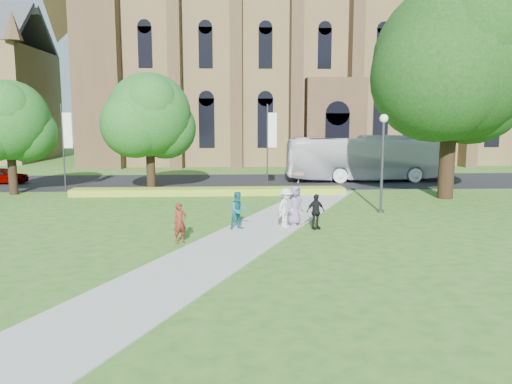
{
  "coord_description": "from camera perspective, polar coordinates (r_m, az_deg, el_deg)",
  "views": [
    {
      "loc": [
        -0.53,
        -19.57,
        5.05
      ],
      "look_at": [
        0.62,
        3.56,
        1.6
      ],
      "focal_mm": 35.0,
      "sensor_mm": 36.0,
      "label": 1
    }
  ],
  "objects": [
    {
      "name": "ground",
      "position": [
        20.21,
        -1.27,
        -5.99
      ],
      "size": [
        160.0,
        160.0,
        0.0
      ],
      "primitive_type": "plane",
      "color": "#2D5E1C",
      "rests_on": "ground"
    },
    {
      "name": "road",
      "position": [
        39.89,
        -2.08,
        1.21
      ],
      "size": [
        160.0,
        10.0,
        0.02
      ],
      "primitive_type": "cube",
      "color": "black",
      "rests_on": "ground"
    },
    {
      "name": "footpath",
      "position": [
        21.18,
        -1.34,
        -5.27
      ],
      "size": [
        15.58,
        28.54,
        0.04
      ],
      "primitive_type": "cube",
      "rotation": [
        0.0,
        0.0,
        -0.44
      ],
      "color": "#B2B2A8",
      "rests_on": "ground"
    },
    {
      "name": "flower_hedge",
      "position": [
        33.15,
        -5.37,
        0.07
      ],
      "size": [
        18.0,
        1.4,
        0.45
      ],
      "primitive_type": "cube",
      "color": "yellow",
      "rests_on": "ground"
    },
    {
      "name": "cathedral",
      "position": [
        60.74,
        7.43,
        15.91
      ],
      "size": [
        52.6,
        18.25,
        28.0
      ],
      "color": "brown",
      "rests_on": "ground"
    },
    {
      "name": "streetlamp",
      "position": [
        27.33,
        14.28,
        4.53
      ],
      "size": [
        0.44,
        0.44,
        5.24
      ],
      "color": "#38383D",
      "rests_on": "ground"
    },
    {
      "name": "large_tree",
      "position": [
        33.59,
        21.54,
        13.56
      ],
      "size": [
        9.6,
        9.6,
        13.2
      ],
      "color": "#332114",
      "rests_on": "ground"
    },
    {
      "name": "street_tree_0",
      "position": [
        36.55,
        -26.41,
        7.33
      ],
      "size": [
        5.2,
        5.2,
        7.5
      ],
      "color": "#332114",
      "rests_on": "ground"
    },
    {
      "name": "street_tree_1",
      "position": [
        34.5,
        -12.12,
        8.58
      ],
      "size": [
        5.6,
        5.6,
        8.05
      ],
      "color": "#332114",
      "rests_on": "ground"
    },
    {
      "name": "banner_pole_0",
      "position": [
        34.91,
        1.49,
        5.74
      ],
      "size": [
        0.7,
        0.1,
        6.0
      ],
      "color": "#38383D",
      "rests_on": "ground"
    },
    {
      "name": "banner_pole_1",
      "position": [
        36.61,
        -21.02,
        5.31
      ],
      "size": [
        0.7,
        0.1,
        6.0
      ],
      "color": "#38383D",
      "rests_on": "ground"
    },
    {
      "name": "tour_coach",
      "position": [
        41.13,
        12.63,
        3.79
      ],
      "size": [
        13.08,
        3.27,
        3.63
      ],
      "primitive_type": "imported",
      "rotation": [
        0.0,
        0.0,
        1.59
      ],
      "color": "white",
      "rests_on": "road"
    },
    {
      "name": "car_0",
      "position": [
        43.07,
        -27.04,
        1.7
      ],
      "size": [
        3.81,
        1.64,
        1.28
      ],
      "primitive_type": "imported",
      "rotation": [
        0.0,
        0.0,
        1.6
      ],
      "color": "gray",
      "rests_on": "road"
    },
    {
      "name": "pedestrian_0",
      "position": [
        20.46,
        -8.68,
        -3.48
      ],
      "size": [
        0.7,
        0.65,
        1.61
      ],
      "primitive_type": "imported",
      "rotation": [
        0.0,
        0.0,
        0.58
      ],
      "color": "maroon",
      "rests_on": "footpath"
    },
    {
      "name": "pedestrian_1",
      "position": [
        22.6,
        -2.01,
        -2.13
      ],
      "size": [
        1.01,
        0.91,
        1.71
      ],
      "primitive_type": "imported",
      "rotation": [
        0.0,
        0.0,
        0.39
      ],
      "color": "#165E71",
      "rests_on": "footpath"
    },
    {
      "name": "pedestrian_2",
      "position": [
        23.0,
        3.44,
        -1.81
      ],
      "size": [
        1.25,
        1.34,
        1.82
      ],
      "primitive_type": "imported",
      "rotation": [
        0.0,
        0.0,
        0.92
      ],
      "color": "silver",
      "rests_on": "footpath"
    },
    {
      "name": "pedestrian_3",
      "position": [
        22.8,
        6.83,
        -2.22
      ],
      "size": [
        1.02,
        0.73,
        1.6
      ],
      "primitive_type": "imported",
      "rotation": [
        0.0,
        0.0,
        0.41
      ],
      "color": "black",
      "rests_on": "footpath"
    },
    {
      "name": "pedestrian_4",
      "position": [
        23.57,
        4.46,
        -1.53
      ],
      "size": [
        1.06,
        1.05,
        1.85
      ],
      "primitive_type": "imported",
      "rotation": [
        0.0,
        0.0,
        0.77
      ],
      "color": "slate",
      "rests_on": "footpath"
    },
    {
      "name": "parasol",
      "position": [
        23.51,
        4.9,
        1.45
      ],
      "size": [
        0.85,
        0.85,
        0.58
      ],
      "primitive_type": "imported",
      "rotation": [
        0.0,
        0.0,
        0.35
      ],
      "color": "#C78CA1",
      "rests_on": "pedestrian_4"
    }
  ]
}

